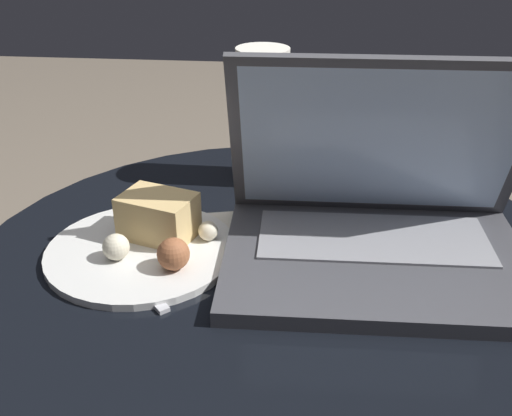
# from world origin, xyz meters

# --- Properties ---
(table) EXTENTS (0.75, 0.75, 0.51)m
(table) POSITION_xyz_m (0.00, 0.00, 0.39)
(table) COLOR #515156
(table) RESTS_ON ground_plane
(napkin) EXTENTS (0.22, 0.18, 0.00)m
(napkin) POSITION_xyz_m (-0.14, 0.03, 0.51)
(napkin) COLOR silver
(napkin) RESTS_ON table
(laptop) EXTENTS (0.35, 0.25, 0.24)m
(laptop) POSITION_xyz_m (0.11, 0.03, 0.56)
(laptop) COLOR #47474C
(laptop) RESTS_ON table
(beer_glass) EXTENTS (0.08, 0.08, 0.20)m
(beer_glass) POSITION_xyz_m (-0.04, 0.24, 0.61)
(beer_glass) COLOR gold
(beer_glass) RESTS_ON table
(snack_plate) EXTENTS (0.23, 0.23, 0.06)m
(snack_plate) POSITION_xyz_m (-0.16, 0.01, 0.53)
(snack_plate) COLOR silver
(snack_plate) RESTS_ON table
(fork) EXTENTS (0.14, 0.15, 0.00)m
(fork) POSITION_xyz_m (-0.18, -0.02, 0.51)
(fork) COLOR silver
(fork) RESTS_ON table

